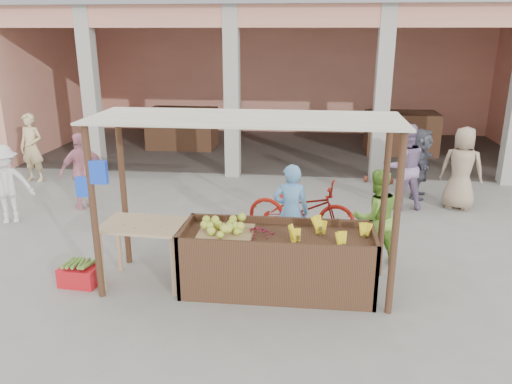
# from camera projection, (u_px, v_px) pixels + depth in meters

# --- Properties ---
(ground) EXTENTS (60.00, 60.00, 0.00)m
(ground) POSITION_uv_depth(u_px,v_px,m) (242.00, 287.00, 7.01)
(ground) COLOR slate
(ground) RESTS_ON ground
(market_building) EXTENTS (14.40, 6.40, 4.20)m
(market_building) POSITION_uv_depth(u_px,v_px,m) (285.00, 57.00, 14.61)
(market_building) COLOR #E49677
(market_building) RESTS_ON ground
(fruit_stall) EXTENTS (2.60, 0.95, 0.80)m
(fruit_stall) POSITION_uv_depth(u_px,v_px,m) (278.00, 263.00, 6.83)
(fruit_stall) COLOR #4E311F
(fruit_stall) RESTS_ON ground
(stall_awning) EXTENTS (4.09, 1.35, 2.39)m
(stall_awning) POSITION_uv_depth(u_px,v_px,m) (240.00, 149.00, 6.46)
(stall_awning) COLOR #4E311F
(stall_awning) RESTS_ON ground
(banana_heap) EXTENTS (1.01, 0.55, 0.18)m
(banana_heap) POSITION_uv_depth(u_px,v_px,m) (330.00, 233.00, 6.56)
(banana_heap) COLOR yellow
(banana_heap) RESTS_ON fruit_stall
(melon_tray) EXTENTS (0.72, 0.63, 0.20)m
(melon_tray) POSITION_uv_depth(u_px,v_px,m) (226.00, 229.00, 6.70)
(melon_tray) COLOR #9D7C51
(melon_tray) RESTS_ON fruit_stall
(berry_heap) EXTENTS (0.45, 0.37, 0.14)m
(berry_heap) POSITION_uv_depth(u_px,v_px,m) (257.00, 231.00, 6.67)
(berry_heap) COLOR maroon
(berry_heap) RESTS_ON fruit_stall
(side_table) EXTENTS (1.15, 0.81, 0.90)m
(side_table) POSITION_uv_depth(u_px,v_px,m) (143.00, 233.00, 6.92)
(side_table) COLOR tan
(side_table) RESTS_ON ground
(papaya_pile) EXTENTS (0.65, 0.37, 0.19)m
(papaya_pile) POSITION_uv_depth(u_px,v_px,m) (142.00, 217.00, 6.84)
(papaya_pile) COLOR #52862B
(papaya_pile) RESTS_ON side_table
(red_crate) EXTENTS (0.56, 0.42, 0.27)m
(red_crate) POSITION_uv_depth(u_px,v_px,m) (80.00, 275.00, 7.05)
(red_crate) COLOR red
(red_crate) RESTS_ON ground
(plantain_bundle) EXTENTS (0.42, 0.30, 0.08)m
(plantain_bundle) POSITION_uv_depth(u_px,v_px,m) (79.00, 264.00, 7.00)
(plantain_bundle) COLOR #5B822F
(plantain_bundle) RESTS_ON red_crate
(produce_sacks) EXTENTS (1.03, 0.77, 0.63)m
(produce_sacks) POSITION_uv_depth(u_px,v_px,m) (379.00, 170.00, 11.72)
(produce_sacks) COLOR maroon
(produce_sacks) RESTS_ON ground
(vendor_blue) EXTENTS (0.63, 0.48, 1.65)m
(vendor_blue) POSITION_uv_depth(u_px,v_px,m) (291.00, 210.00, 7.63)
(vendor_blue) COLOR #64A2DE
(vendor_blue) RESTS_ON ground
(vendor_green) EXTENTS (0.86, 0.66, 1.58)m
(vendor_green) POSITION_uv_depth(u_px,v_px,m) (376.00, 215.00, 7.51)
(vendor_green) COLOR #72AF34
(vendor_green) RESTS_ON ground
(motorcycle) EXTENTS (1.03, 2.06, 1.03)m
(motorcycle) POSITION_uv_depth(u_px,v_px,m) (301.00, 208.00, 8.63)
(motorcycle) COLOR #9F180D
(motorcycle) RESTS_ON ground
(shopper_a) EXTENTS (1.14, 0.91, 1.59)m
(shopper_a) POSITION_uv_depth(u_px,v_px,m) (5.00, 181.00, 9.16)
(shopper_a) COLOR silver
(shopper_a) RESTS_ON ground
(shopper_b) EXTENTS (1.07, 1.02, 1.64)m
(shopper_b) POSITION_uv_depth(u_px,v_px,m) (82.00, 169.00, 9.89)
(shopper_b) COLOR pink
(shopper_b) RESTS_ON ground
(shopper_c) EXTENTS (1.03, 0.85, 1.84)m
(shopper_c) POSITION_uv_depth(u_px,v_px,m) (462.00, 164.00, 9.85)
(shopper_c) COLOR #9F866A
(shopper_c) RESTS_ON ground
(shopper_d) EXTENTS (0.97, 1.56, 1.58)m
(shopper_d) POSITION_uv_depth(u_px,v_px,m) (420.00, 162.00, 10.56)
(shopper_d) COLOR #4D4E5A
(shopper_d) RESTS_ON ground
(shopper_e) EXTENTS (0.69, 0.57, 1.68)m
(shopper_e) POSITION_uv_depth(u_px,v_px,m) (32.00, 146.00, 11.73)
(shopper_e) COLOR tan
(shopper_e) RESTS_ON ground
(shopper_f) EXTENTS (1.00, 0.69, 1.88)m
(shopper_f) POSITION_uv_depth(u_px,v_px,m) (404.00, 163.00, 9.85)
(shopper_f) COLOR gray
(shopper_f) RESTS_ON ground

